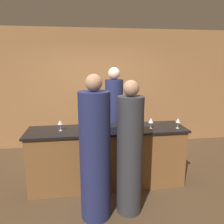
{
  "coord_description": "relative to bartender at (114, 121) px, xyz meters",
  "views": [
    {
      "loc": [
        -0.41,
        -3.35,
        2.04
      ],
      "look_at": [
        0.09,
        0.1,
        1.24
      ],
      "focal_mm": 35.0,
      "sensor_mm": 36.0,
      "label": 1
    }
  ],
  "objects": [
    {
      "name": "ground_plane",
      "position": [
        -0.22,
        -0.75,
        -0.91
      ],
      "size": [
        14.0,
        14.0,
        0.0
      ],
      "primitive_type": "plane",
      "color": "#4C3823"
    },
    {
      "name": "wine_glass_0",
      "position": [
        0.47,
        -0.85,
        0.21
      ],
      "size": [
        0.08,
        0.08,
        0.18
      ],
      "color": "silver",
      "rests_on": "bar_counter"
    },
    {
      "name": "wine_glass_2",
      "position": [
        -0.28,
        -0.93,
        0.21
      ],
      "size": [
        0.06,
        0.06,
        0.18
      ],
      "color": "silver",
      "rests_on": "bar_counter"
    },
    {
      "name": "bartender",
      "position": [
        0.0,
        0.0,
        0.0
      ],
      "size": [
        0.34,
        0.34,
        1.94
      ],
      "rotation": [
        0.0,
        0.0,
        3.14
      ],
      "color": "#1E234C",
      "rests_on": "ground_plane"
    },
    {
      "name": "guest_0",
      "position": [
        -0.01,
        -1.47,
        -0.06
      ],
      "size": [
        0.34,
        0.34,
        1.82
      ],
      "color": "#2D2D33",
      "rests_on": "ground_plane"
    },
    {
      "name": "back_wall",
      "position": [
        -0.22,
        1.17,
        0.49
      ],
      "size": [
        8.0,
        0.06,
        2.8
      ],
      "color": "olive",
      "rests_on": "ground_plane"
    },
    {
      "name": "wine_bottle_0",
      "position": [
        -0.6,
        -0.94,
        0.18
      ],
      "size": [
        0.08,
        0.08,
        0.27
      ],
      "color": "black",
      "rests_on": "bar_counter"
    },
    {
      "name": "wine_glass_3",
      "position": [
        0.91,
        -0.89,
        0.2
      ],
      "size": [
        0.07,
        0.07,
        0.17
      ],
      "color": "silver",
      "rests_on": "bar_counter"
    },
    {
      "name": "wine_bottle_1",
      "position": [
        0.23,
        -0.9,
        0.2
      ],
      "size": [
        0.08,
        0.08,
        0.31
      ],
      "color": "black",
      "rests_on": "bar_counter"
    },
    {
      "name": "bar_counter",
      "position": [
        -0.22,
        -0.75,
        -0.42
      ],
      "size": [
        2.56,
        0.64,
        0.99
      ],
      "color": "brown",
      "rests_on": "ground_plane"
    },
    {
      "name": "wine_glass_1",
      "position": [
        -0.97,
        -0.76,
        0.21
      ],
      "size": [
        0.08,
        0.08,
        0.17
      ],
      "color": "silver",
      "rests_on": "bar_counter"
    },
    {
      "name": "guest_1",
      "position": [
        -0.48,
        -1.51,
        -0.03
      ],
      "size": [
        0.39,
        0.39,
        1.9
      ],
      "color": "#1E234C",
      "rests_on": "ground_plane"
    }
  ]
}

